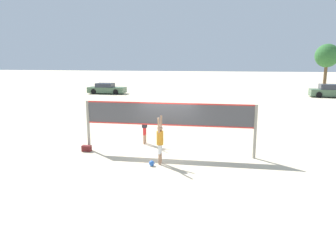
% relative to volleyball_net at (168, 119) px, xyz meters
% --- Properties ---
extents(ground_plane, '(200.00, 200.00, 0.00)m').
position_rel_volleyball_net_xyz_m(ground_plane, '(0.00, 0.00, -1.63)').
color(ground_plane, beige).
extents(volleyball_net, '(7.74, 0.13, 2.35)m').
position_rel_volleyball_net_xyz_m(volleyball_net, '(0.00, 0.00, 0.00)').
color(volleyball_net, gray).
rests_on(volleyball_net, ground_plane).
extents(player_spiker, '(0.28, 0.68, 1.99)m').
position_rel_volleyball_net_xyz_m(player_spiker, '(-0.07, -1.48, -0.59)').
color(player_spiker, tan).
rests_on(player_spiker, ground_plane).
extents(player_blocker, '(0.28, 0.69, 2.06)m').
position_rel_volleyball_net_xyz_m(player_blocker, '(-1.49, 1.59, -0.54)').
color(player_blocker, tan).
rests_on(player_blocker, ground_plane).
extents(volleyball, '(0.22, 0.22, 0.22)m').
position_rel_volleyball_net_xyz_m(volleyball, '(-0.34, -1.82, -1.51)').
color(volleyball, blue).
rests_on(volleyball, ground_plane).
extents(gear_bag, '(0.42, 0.24, 0.28)m').
position_rel_volleyball_net_xyz_m(gear_bag, '(-3.82, -0.28, -1.49)').
color(gear_bag, maroon).
rests_on(gear_bag, ground_plane).
extents(parked_car_near, '(4.58, 1.89, 1.30)m').
position_rel_volleyball_net_xyz_m(parked_car_near, '(-12.13, 24.40, -1.04)').
color(parked_car_near, '#4C6B4C').
rests_on(parked_car_near, ground_plane).
extents(parked_car_mid, '(4.51, 2.01, 1.46)m').
position_rel_volleyball_net_xyz_m(parked_car_mid, '(14.00, 25.30, -0.98)').
color(parked_car_mid, '#4C6B4C').
rests_on(parked_car_mid, ground_plane).
extents(tree_left_cluster, '(2.97, 2.97, 6.12)m').
position_rel_volleyball_net_xyz_m(tree_left_cluster, '(14.95, 31.39, 2.95)').
color(tree_left_cluster, brown).
rests_on(tree_left_cluster, ground_plane).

